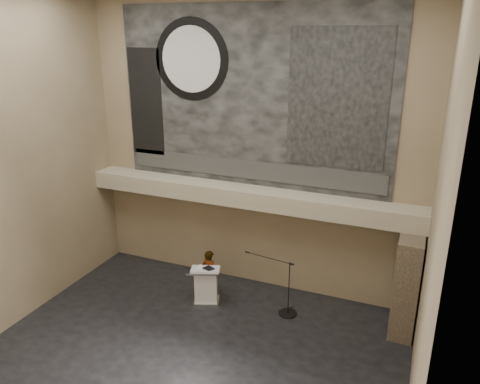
% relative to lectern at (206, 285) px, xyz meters
% --- Properties ---
extents(floor, '(10.00, 10.00, 0.00)m').
position_rel_lectern_xyz_m(floor, '(0.69, -2.31, -0.55)').
color(floor, black).
rests_on(floor, ground).
extents(wall_back, '(10.00, 0.02, 8.50)m').
position_rel_lectern_xyz_m(wall_back, '(0.69, 1.69, 3.70)').
color(wall_back, '#77654B').
rests_on(wall_back, floor).
extents(wall_front, '(10.00, 0.02, 8.50)m').
position_rel_lectern_xyz_m(wall_front, '(0.69, -6.31, 3.70)').
color(wall_front, '#77654B').
rests_on(wall_front, floor).
extents(wall_left, '(0.02, 8.00, 8.50)m').
position_rel_lectern_xyz_m(wall_left, '(-4.31, -2.31, 3.70)').
color(wall_left, '#77654B').
rests_on(wall_left, floor).
extents(wall_right, '(0.02, 8.00, 8.50)m').
position_rel_lectern_xyz_m(wall_right, '(5.69, -2.31, 3.70)').
color(wall_right, '#77654B').
rests_on(wall_right, floor).
extents(soffit, '(10.00, 0.80, 0.50)m').
position_rel_lectern_xyz_m(soffit, '(0.69, 1.29, 2.40)').
color(soffit, tan).
rests_on(soffit, wall_back).
extents(sprinkler_left, '(0.04, 0.04, 0.06)m').
position_rel_lectern_xyz_m(sprinkler_left, '(-0.91, 1.24, 2.12)').
color(sprinkler_left, '#B2893D').
rests_on(sprinkler_left, soffit).
extents(sprinkler_right, '(0.04, 0.04, 0.06)m').
position_rel_lectern_xyz_m(sprinkler_right, '(2.59, 1.24, 2.12)').
color(sprinkler_right, '#B2893D').
rests_on(sprinkler_right, soffit).
extents(banner, '(8.00, 0.05, 5.00)m').
position_rel_lectern_xyz_m(banner, '(0.69, 1.66, 5.15)').
color(banner, black).
rests_on(banner, wall_back).
extents(banner_text_strip, '(7.76, 0.02, 0.55)m').
position_rel_lectern_xyz_m(banner_text_strip, '(0.69, 1.62, 3.10)').
color(banner_text_strip, '#2D2D2D').
rests_on(banner_text_strip, banner).
extents(banner_clock_rim, '(2.30, 0.02, 2.30)m').
position_rel_lectern_xyz_m(banner_clock_rim, '(-1.11, 1.62, 6.15)').
color(banner_clock_rim, black).
rests_on(banner_clock_rim, banner).
extents(banner_clock_face, '(1.84, 0.02, 1.84)m').
position_rel_lectern_xyz_m(banner_clock_face, '(-1.11, 1.60, 6.15)').
color(banner_clock_face, silver).
rests_on(banner_clock_face, banner).
extents(banner_building_print, '(2.60, 0.02, 3.60)m').
position_rel_lectern_xyz_m(banner_building_print, '(3.09, 1.62, 5.25)').
color(banner_building_print, black).
rests_on(banner_building_print, banner).
extents(banner_brick_print, '(1.10, 0.02, 3.20)m').
position_rel_lectern_xyz_m(banner_brick_print, '(-2.71, 1.62, 4.85)').
color(banner_brick_print, black).
rests_on(banner_brick_print, banner).
extents(stone_pier, '(0.60, 1.40, 2.70)m').
position_rel_lectern_xyz_m(stone_pier, '(5.34, 0.84, 0.80)').
color(stone_pier, '#413528').
rests_on(stone_pier, floor).
extents(lectern, '(0.96, 0.82, 1.14)m').
position_rel_lectern_xyz_m(lectern, '(0.00, 0.00, 0.00)').
color(lectern, silver).
rests_on(lectern, floor).
extents(binder, '(0.35, 0.32, 0.04)m').
position_rel_lectern_xyz_m(binder, '(0.10, -0.02, 0.56)').
color(binder, black).
rests_on(binder, lectern).
extents(papers, '(0.21, 0.28, 0.00)m').
position_rel_lectern_xyz_m(papers, '(-0.16, -0.00, 0.55)').
color(papers, white).
rests_on(papers, lectern).
extents(speaker_person, '(0.61, 0.49, 1.45)m').
position_rel_lectern_xyz_m(speaker_person, '(-0.07, 0.40, 0.17)').
color(speaker_person, white).
rests_on(speaker_person, floor).
extents(mic_stand, '(1.63, 0.52, 1.61)m').
position_rel_lectern_xyz_m(mic_stand, '(2.31, 0.34, -0.29)').
color(mic_stand, black).
rests_on(mic_stand, floor).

